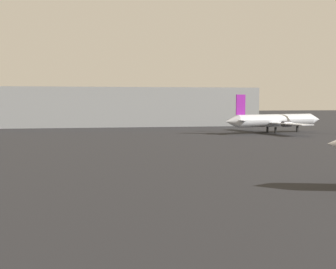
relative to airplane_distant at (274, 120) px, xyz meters
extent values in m
cylinder|color=silver|center=(0.21, 0.06, 0.01)|extent=(21.87, 8.49, 3.02)
cone|color=silver|center=(12.37, 3.27, 0.01)|extent=(3.98, 3.76, 3.02)
cone|color=silver|center=(-11.94, -3.16, 0.01)|extent=(3.98, 3.76, 3.02)
cube|color=silver|center=(-0.84, -0.22, -0.44)|extent=(9.65, 24.67, 0.19)
cube|color=silver|center=(-9.96, -2.63, 0.31)|extent=(3.47, 6.79, 0.12)
cube|color=purple|center=(-9.59, -2.53, 3.88)|extent=(2.46, 0.86, 4.72)
cylinder|color=#4C4C54|center=(-1.40, 4.46, -0.59)|extent=(2.61, 1.95, 1.40)
cylinder|color=#4C4C54|center=(0.99, -4.57, -0.59)|extent=(2.61, 1.95, 1.40)
cube|color=black|center=(6.97, 1.84, -2.27)|extent=(0.48, 0.48, 1.55)
cube|color=black|center=(-1.24, 1.28, -2.27)|extent=(0.48, 0.48, 1.55)
cube|color=black|center=(-0.44, -1.73, -2.27)|extent=(0.48, 0.48, 1.55)
cube|color=#999EA3|center=(-40.89, 37.78, 2.88)|extent=(95.61, 21.69, 11.85)
camera|label=1|loc=(-42.62, -95.13, 4.89)|focal=44.40mm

